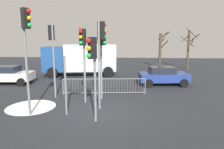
{
  "coord_description": "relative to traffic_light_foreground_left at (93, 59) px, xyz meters",
  "views": [
    {
      "loc": [
        1.42,
        -9.63,
        3.64
      ],
      "look_at": [
        0.57,
        2.38,
        1.51
      ],
      "focal_mm": 32.43,
      "sensor_mm": 36.0,
      "label": 1
    }
  ],
  "objects": [
    {
      "name": "direction_sign_post",
      "position": [
        -1.4,
        0.84,
        -1.19
      ],
      "size": [
        0.76,
        0.28,
        2.86
      ],
      "rotation": [
        0.0,
        0.0,
        0.31
      ],
      "color": "slate",
      "rests_on": "ground"
    },
    {
      "name": "traffic_light_mid_left",
      "position": [
        -3.1,
        0.6,
        0.91
      ],
      "size": [
        0.53,
        0.4,
        5.08
      ],
      "rotation": [
        0.0,
        0.0,
        4.25
      ],
      "color": "slate",
      "rests_on": "ground"
    },
    {
      "name": "car_blue_trailing",
      "position": [
        4.34,
        7.71,
        -2.03
      ],
      "size": [
        3.96,
        2.26,
        1.47
      ],
      "rotation": [
        0.0,
        0.0,
        0.1
      ],
      "color": "navy",
      "rests_on": "ground"
    },
    {
      "name": "ground_plane",
      "position": [
        -0.02,
        1.28,
        -2.8
      ],
      "size": [
        60.0,
        60.0,
        0.0
      ],
      "primitive_type": "plane",
      "color": "#26282D"
    },
    {
      "name": "bare_tree_centre",
      "position": [
        8.77,
        16.39,
        -0.24
      ],
      "size": [
        2.18,
        2.18,
        4.86
      ],
      "color": "#473828",
      "rests_on": "ground"
    },
    {
      "name": "traffic_light_mid_right",
      "position": [
        -3.12,
        3.79,
        0.54
      ],
      "size": [
        0.46,
        0.47,
        4.56
      ],
      "rotation": [
        0.0,
        0.0,
        0.76
      ],
      "color": "slate",
      "rests_on": "ground"
    },
    {
      "name": "bare_tree_left",
      "position": [
        5.65,
        17.32,
        -0.43
      ],
      "size": [
        1.3,
        1.42,
        4.56
      ],
      "color": "#473828",
      "rests_on": "ground"
    },
    {
      "name": "traffic_light_foreground_right",
      "position": [
        0.11,
        1.93,
        0.57
      ],
      "size": [
        0.44,
        0.49,
        4.6
      ],
      "rotation": [
        0.0,
        0.0,
        5.65
      ],
      "color": "slate",
      "rests_on": "ground"
    },
    {
      "name": "traffic_light_foreground_left",
      "position": [
        0.0,
        0.0,
        0.0
      ],
      "size": [
        0.4,
        0.53,
        3.82
      ],
      "rotation": [
        0.0,
        0.0,
        2.69
      ],
      "color": "slate",
      "rests_on": "ground"
    },
    {
      "name": "delivery_truck",
      "position": [
        -3.13,
        11.58,
        -1.06
      ],
      "size": [
        7.35,
        3.71,
        3.1
      ],
      "rotation": [
        0.0,
        0.0,
        3.31
      ],
      "color": "silver",
      "rests_on": "ground"
    },
    {
      "name": "car_white_mid",
      "position": [
        -8.22,
        7.24,
        -2.03
      ],
      "size": [
        3.93,
        2.2,
        1.47
      ],
      "rotation": [
        0.0,
        0.0,
        0.09
      ],
      "color": "silver",
      "rests_on": "ground"
    },
    {
      "name": "pedestrian_guard_railing",
      "position": [
        -0.03,
        4.6,
        -2.24
      ],
      "size": [
        5.48,
        0.58,
        1.07
      ],
      "rotation": [
        0.0,
        0.0,
        0.09
      ],
      "color": "slate",
      "rests_on": "ground"
    },
    {
      "name": "traffic_light_rear_right",
      "position": [
        -0.0,
        3.55,
        0.34
      ],
      "size": [
        0.45,
        0.48,
        4.27
      ],
      "rotation": [
        0.0,
        0.0,
        3.81
      ],
      "color": "slate",
      "rests_on": "ground"
    },
    {
      "name": "snow_patch_kerb",
      "position": [
        -3.7,
        1.76,
        -2.79
      ],
      "size": [
        2.59,
        2.59,
        0.01
      ],
      "primitive_type": "cylinder",
      "color": "white",
      "rests_on": "ground"
    },
    {
      "name": "traffic_light_rear_left",
      "position": [
        -0.97,
        2.65,
        0.34
      ],
      "size": [
        0.36,
        0.56,
        4.28
      ],
      "rotation": [
        0.0,
        0.0,
        2.93
      ],
      "color": "slate",
      "rests_on": "ground"
    }
  ]
}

